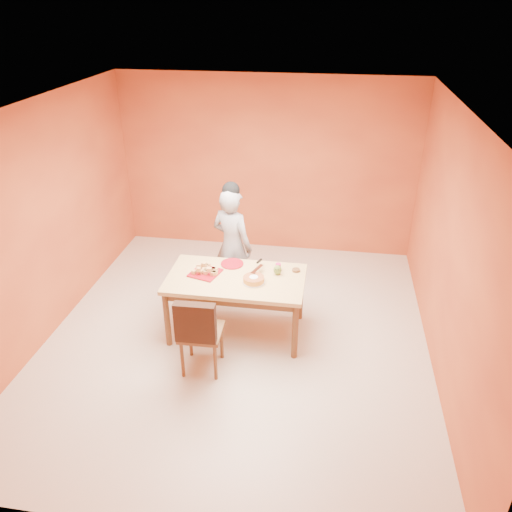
% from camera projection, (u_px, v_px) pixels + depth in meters
% --- Properties ---
extents(floor, '(5.00, 5.00, 0.00)m').
position_uv_depth(floor, '(237.00, 338.00, 6.03)').
color(floor, beige).
rests_on(floor, ground).
extents(ceiling, '(5.00, 5.00, 0.00)m').
position_uv_depth(ceiling, '(232.00, 110.00, 4.76)').
color(ceiling, white).
rests_on(ceiling, wall_back).
extents(wall_back, '(4.50, 0.00, 4.50)m').
position_uv_depth(wall_back, '(267.00, 166.00, 7.57)').
color(wall_back, '#D26230').
rests_on(wall_back, floor).
extents(wall_left, '(0.00, 5.00, 5.00)m').
position_uv_depth(wall_left, '(42.00, 224.00, 5.70)').
color(wall_left, '#D26230').
rests_on(wall_left, floor).
extents(wall_right, '(0.00, 5.00, 5.00)m').
position_uv_depth(wall_right, '(451.00, 252.00, 5.08)').
color(wall_right, '#D26230').
rests_on(wall_right, floor).
extents(dining_table, '(1.60, 0.90, 0.76)m').
position_uv_depth(dining_table, '(236.00, 284.00, 5.84)').
color(dining_table, tan).
rests_on(dining_table, floor).
extents(dining_chair, '(0.46, 0.53, 0.97)m').
position_uv_depth(dining_chair, '(201.00, 331.00, 5.31)').
color(dining_chair, brown).
rests_on(dining_chair, floor).
extents(pastry_pile, '(0.29, 0.29, 0.09)m').
position_uv_depth(pastry_pile, '(205.00, 269.00, 5.84)').
color(pastry_pile, '#DDAD5E').
rests_on(pastry_pile, pastry_platter).
extents(person, '(0.68, 0.58, 1.58)m').
position_uv_depth(person, '(232.00, 246.00, 6.43)').
color(person, gray).
rests_on(person, floor).
extents(pastry_platter, '(0.40, 0.40, 0.02)m').
position_uv_depth(pastry_platter, '(205.00, 273.00, 5.87)').
color(pastry_platter, maroon).
rests_on(pastry_platter, dining_table).
extents(red_dinner_plate, '(0.32, 0.32, 0.02)m').
position_uv_depth(red_dinner_plate, '(232.00, 264.00, 6.07)').
color(red_dinner_plate, maroon).
rests_on(red_dinner_plate, dining_table).
extents(white_cake_plate, '(0.27, 0.27, 0.01)m').
position_uv_depth(white_cake_plate, '(254.00, 282.00, 5.70)').
color(white_cake_plate, silver).
rests_on(white_cake_plate, dining_table).
extents(sponge_cake, '(0.28, 0.28, 0.06)m').
position_uv_depth(sponge_cake, '(254.00, 279.00, 5.68)').
color(sponge_cake, gold).
rests_on(sponge_cake, white_cake_plate).
extents(cake_server, '(0.13, 0.25, 0.01)m').
position_uv_depth(cake_server, '(257.00, 269.00, 5.82)').
color(cake_server, white).
rests_on(cake_server, sponge_cake).
extents(egg_ornament, '(0.12, 0.11, 0.12)m').
position_uv_depth(egg_ornament, '(277.00, 270.00, 5.83)').
color(egg_ornament, olive).
rests_on(egg_ornament, dining_table).
extents(magenta_glass, '(0.07, 0.07, 0.09)m').
position_uv_depth(magenta_glass, '(278.00, 267.00, 5.92)').
color(magenta_glass, '#C01C60').
rests_on(magenta_glass, dining_table).
extents(checker_tin, '(0.12, 0.12, 0.03)m').
position_uv_depth(checker_tin, '(296.00, 270.00, 5.92)').
color(checker_tin, '#381F0F').
rests_on(checker_tin, dining_table).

